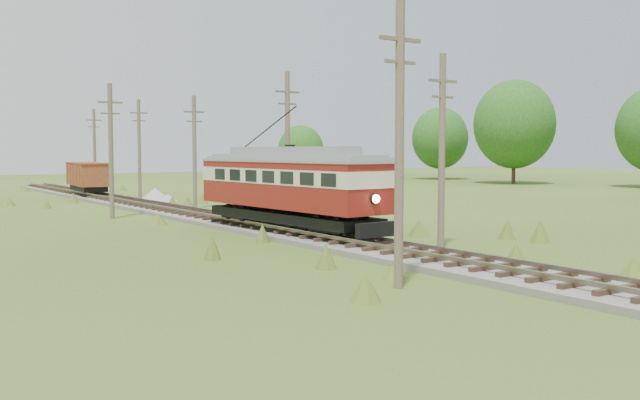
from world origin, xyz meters
TOP-DOWN VIEW (x-y plane):
  - railbed_main at (0.00, 34.00)m, footprint 3.60×96.00m
  - streetcar at (0.00, 25.47)m, footprint 3.77×13.26m
  - gondola at (0.00, 61.26)m, footprint 3.32×8.28m
  - gravel_pile at (3.52, 53.09)m, footprint 3.13×3.32m
  - utility_pole_r_2 at (3.30, 18.00)m, footprint 1.60×0.30m
  - utility_pole_r_3 at (3.20, 31.00)m, footprint 1.60×0.30m
  - utility_pole_r_4 at (3.00, 44.00)m, footprint 1.60×0.30m
  - utility_pole_r_5 at (3.40, 57.00)m, footprint 1.60×0.30m
  - utility_pole_r_6 at (3.20, 70.00)m, footprint 1.60×0.30m
  - utility_pole_l_a at (-4.20, 12.00)m, footprint 1.60×0.30m
  - utility_pole_l_b at (-4.50, 40.00)m, footprint 1.60×0.30m
  - tree_right_4 at (54.00, 58.00)m, footprint 10.50×10.50m
  - tree_right_5 at (56.00, 74.00)m, footprint 8.40×8.40m
  - tree_mid_b at (30.00, 72.00)m, footprint 5.88×5.88m

SIDE VIEW (x-z plane):
  - railbed_main at x=0.00m, z-range -0.09..0.48m
  - gravel_pile at x=3.52m, z-range -0.04..1.10m
  - gondola at x=0.00m, z-range 0.67..3.35m
  - streetcar at x=0.00m, z-range -0.25..5.77m
  - utility_pole_r_4 at x=3.00m, z-range 0.12..8.52m
  - tree_mid_b at x=30.00m, z-range 0.54..8.12m
  - utility_pole_r_2 at x=3.30m, z-range 0.12..8.72m
  - utility_pole_l_b at x=-4.50m, z-range 0.12..8.72m
  - utility_pole_r_6 at x=3.20m, z-range 0.12..8.82m
  - utility_pole_r_5 at x=3.40m, z-range 0.13..9.03m
  - utility_pole_r_3 at x=3.20m, z-range 0.13..9.13m
  - utility_pole_l_a at x=-4.20m, z-range 0.13..9.13m
  - tree_right_5 at x=56.00m, z-range 0.78..11.60m
  - tree_right_4 at x=54.00m, z-range 0.98..14.51m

